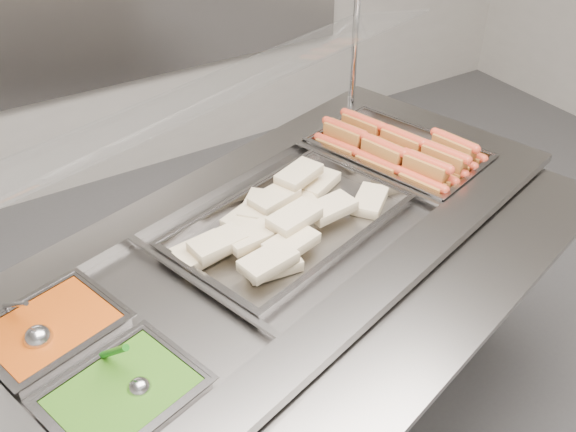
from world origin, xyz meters
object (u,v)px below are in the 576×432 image
steam_counter (278,339)px  ladle (37,337)px  pan_wraps (290,228)px  serving_spoon (135,382)px  sneeze_guard (216,91)px  pan_hotdogs (397,159)px

steam_counter → ladle: ladle is taller
ladle → pan_wraps: bearing=6.5°
pan_wraps → serving_spoon: size_ratio=4.56×
ladle → serving_spoon: 0.30m
pan_wraps → ladle: ladle is taller
sneeze_guard → pan_hotdogs: (0.68, -0.03, -0.42)m
pan_wraps → serving_spoon: (-0.63, -0.35, 0.04)m
sneeze_guard → ladle: (-0.65, -0.29, -0.37)m
steam_counter → ladle: 0.86m
sneeze_guard → pan_hotdogs: sneeze_guard is taller
sneeze_guard → serving_spoon: sneeze_guard is taller
pan_hotdogs → sneeze_guard: bearing=177.2°
pan_hotdogs → ladle: ladle is taller
sneeze_guard → serving_spoon: size_ratio=9.91×
steam_counter → pan_wraps: 0.44m
pan_wraps → ladle: size_ratio=4.08×
steam_counter → ladle: (-0.72, -0.07, 0.47)m
sneeze_guard → pan_wraps: size_ratio=2.18×
pan_wraps → serving_spoon: serving_spoon is taller
sneeze_guard → pan_wraps: 0.47m
ladle → serving_spoon: size_ratio=1.12×
serving_spoon → sneeze_guard: bearing=47.4°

